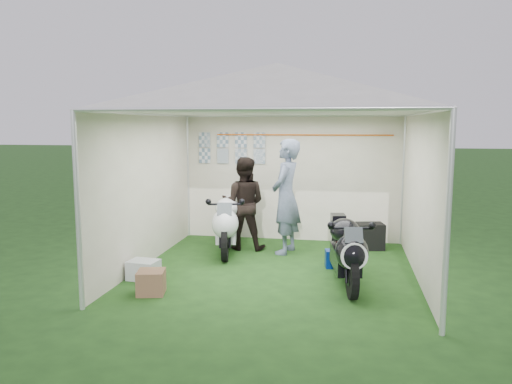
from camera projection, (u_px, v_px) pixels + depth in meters
ground at (276, 269)px, 7.41m from camera, size 80.00×80.00×0.00m
canopy_tent at (277, 94)px, 7.10m from camera, size 5.66×5.66×3.00m
motorcycle_white at (227, 222)px, 8.35m from camera, size 0.63×1.89×0.93m
motorcycle_black at (346, 248)px, 6.63m from camera, size 0.58×1.83×0.90m
paddock_stand at (337, 259)px, 7.51m from camera, size 0.38×0.27×0.26m
person_dark_jacket at (243, 203)px, 8.54m from camera, size 0.78×0.62×1.59m
person_blue_jacket at (286, 197)px, 8.26m from camera, size 0.59×0.77×1.91m
equipment_box at (370, 236)px, 8.61m from camera, size 0.51×0.44×0.45m
crate_0 at (144, 270)px, 6.93m from camera, size 0.43×0.35×0.27m
crate_1 at (151, 282)px, 6.34m from camera, size 0.40×0.40×0.30m
crate_2 at (144, 271)px, 6.93m from camera, size 0.31×0.26×0.23m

